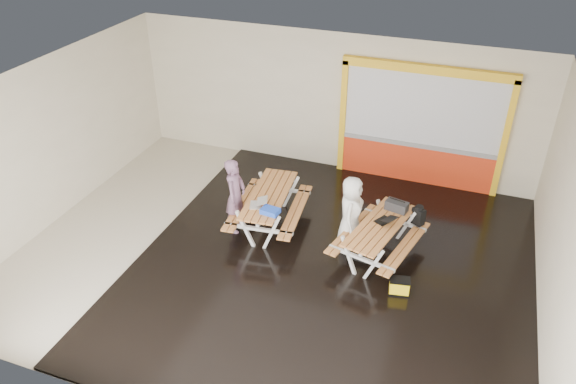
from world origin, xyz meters
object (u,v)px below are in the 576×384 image
at_px(toolbox, 397,206).
at_px(picnic_table_left, 269,202).
at_px(backpack, 418,215).
at_px(fluke_bag, 399,286).
at_px(laptop_left, 258,203).
at_px(blue_pouch, 270,211).
at_px(picnic_table_right, 379,232).
at_px(person_left, 235,196).
at_px(laptop_right, 386,220).
at_px(dark_case, 360,254).
at_px(person_right, 351,212).

bearing_deg(toolbox, picnic_table_left, -171.91).
bearing_deg(backpack, fluke_bag, -91.08).
distance_m(laptop_left, blue_pouch, 0.38).
relative_size(picnic_table_right, person_left, 1.37).
distance_m(laptop_right, dark_case, 0.88).
relative_size(picnic_table_left, laptop_right, 4.72).
xyz_separation_m(person_left, blue_pouch, (0.90, -0.31, 0.01)).
bearing_deg(laptop_left, person_right, 12.73).
bearing_deg(picnic_table_left, picnic_table_right, -5.65).
bearing_deg(dark_case, fluke_bag, -40.21).
bearing_deg(toolbox, laptop_left, -162.18).
bearing_deg(laptop_right, blue_pouch, -166.31).
height_order(person_left, person_right, person_left).
relative_size(person_right, fluke_bag, 3.82).
bearing_deg(laptop_left, fluke_bag, -13.13).
xyz_separation_m(person_left, laptop_right, (3.11, 0.23, -0.03)).
relative_size(laptop_left, backpack, 1.05).
bearing_deg(person_right, laptop_left, 98.19).
distance_m(laptop_left, toolbox, 2.81).
distance_m(backpack, dark_case, 1.43).
height_order(person_right, blue_pouch, person_right).
bearing_deg(dark_case, laptop_right, 35.96).
distance_m(laptop_right, fluke_bag, 1.37).
relative_size(backpack, dark_case, 1.02).
relative_size(blue_pouch, backpack, 0.85).
height_order(toolbox, fluke_bag, toolbox).
height_order(picnic_table_left, person_right, person_right).
xyz_separation_m(picnic_table_right, dark_case, (-0.32, -0.18, -0.49)).
relative_size(person_left, laptop_left, 3.78).
bearing_deg(person_right, blue_pouch, 107.07).
distance_m(picnic_table_left, person_right, 1.81).
bearing_deg(toolbox, dark_case, -123.41).
relative_size(picnic_table_left, person_right, 1.44).
bearing_deg(laptop_left, picnic_table_left, 84.61).
relative_size(picnic_table_left, laptop_left, 5.13).
xyz_separation_m(backpack, dark_case, (-0.97, -0.86, -0.61)).
relative_size(laptop_left, laptop_right, 0.92).
relative_size(picnic_table_right, dark_case, 5.50).
xyz_separation_m(person_left, laptop_left, (0.56, -0.13, 0.01)).
height_order(blue_pouch, dark_case, blue_pouch).
bearing_deg(dark_case, toolbox, 56.59).
bearing_deg(laptop_right, toolbox, 76.45).
bearing_deg(picnic_table_left, person_right, -2.21).
height_order(dark_case, fluke_bag, fluke_bag).
distance_m(picnic_table_right, laptop_left, 2.50).
bearing_deg(picnic_table_left, dark_case, -11.17).
distance_m(picnic_table_left, fluke_bag, 3.30).
bearing_deg(toolbox, backpack, 8.53).
bearing_deg(person_left, laptop_right, -87.76).
bearing_deg(person_left, person_right, -85.20).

